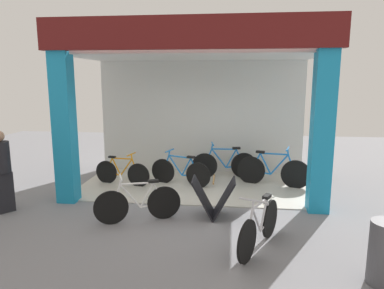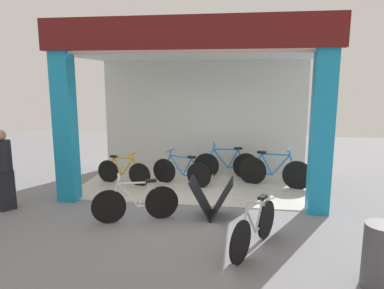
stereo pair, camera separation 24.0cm
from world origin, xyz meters
name	(u,v)px [view 2 (the right image)]	position (x,y,z in m)	size (l,w,h in m)	color
ground_plane	(187,206)	(0.00, 0.00, 0.00)	(19.01, 19.01, 0.00)	gray
shop_facade	(197,103)	(0.00, 1.50, 2.01)	(5.70, 3.08, 3.71)	beige
bicycle_inside_0	(181,172)	(-0.36, 1.37, 0.34)	(1.50, 0.55, 0.86)	black
bicycle_inside_1	(274,171)	(1.86, 1.58, 0.38)	(1.70, 0.57, 0.96)	black
bicycle_inside_2	(123,172)	(-1.78, 1.25, 0.32)	(1.43, 0.43, 0.80)	black
bicycle_inside_3	(226,164)	(0.69, 2.15, 0.37)	(1.68, 0.46, 0.93)	black
bicycle_parked_0	(255,228)	(1.31, -1.72, 0.35)	(0.71, 1.47, 0.88)	black
bicycle_parked_1	(136,203)	(-0.80, -0.90, 0.35)	(1.48, 0.63, 0.87)	black
sandwich_board_sign	(211,198)	(0.54, -0.52, 0.37)	(0.82, 0.61, 0.75)	black
pedestrian_1	(4,169)	(-3.53, -0.71, 0.82)	(0.47, 0.47, 1.60)	black
trash_bin	(381,256)	(2.82, -2.51, 0.41)	(0.43, 0.43, 0.83)	#4C4C51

